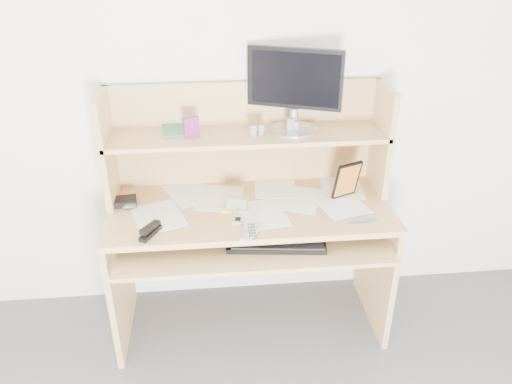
{
  "coord_description": "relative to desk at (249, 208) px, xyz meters",
  "views": [
    {
      "loc": [
        -0.18,
        -0.67,
        1.98
      ],
      "look_at": [
        0.02,
        1.43,
        0.86
      ],
      "focal_mm": 35.0,
      "sensor_mm": 36.0,
      "label": 1
    }
  ],
  "objects": [
    {
      "name": "chip_stack_d",
      "position": [
        0.21,
        0.07,
        0.42
      ],
      "size": [
        0.05,
        0.05,
        0.07
      ],
      "primitive_type": "cylinder",
      "rotation": [
        0.0,
        0.0,
        0.3
      ],
      "color": "white",
      "rests_on": "desk"
    },
    {
      "name": "wallet",
      "position": [
        -0.62,
        0.0,
        0.08
      ],
      "size": [
        0.12,
        0.1,
        0.03
      ],
      "primitive_type": "cube",
      "rotation": [
        0.0,
        0.0,
        0.12
      ],
      "color": "black",
      "rests_on": "paper_clutter"
    },
    {
      "name": "chip_stack_b",
      "position": [
        0.03,
        0.03,
        0.42
      ],
      "size": [
        0.05,
        0.05,
        0.06
      ],
      "primitive_type": "cylinder",
      "rotation": [
        0.0,
        0.0,
        -0.33
      ],
      "color": "white",
      "rests_on": "desk"
    },
    {
      "name": "chip_stack_c",
      "position": [
        0.24,
        0.07,
        0.41
      ],
      "size": [
        0.06,
        0.06,
        0.06
      ],
      "primitive_type": "cylinder",
      "rotation": [
        0.0,
        0.0,
        -0.35
      ],
      "color": "black",
      "rests_on": "desk"
    },
    {
      "name": "stapler",
      "position": [
        -0.47,
        -0.3,
        0.08
      ],
      "size": [
        0.1,
        0.14,
        0.04
      ],
      "primitive_type": "cube",
      "rotation": [
        0.0,
        0.0,
        -0.5
      ],
      "color": "black",
      "rests_on": "paper_clutter"
    },
    {
      "name": "tv_remote",
      "position": [
        -0.02,
        -0.34,
        0.07
      ],
      "size": [
        0.12,
        0.16,
        0.02
      ],
      "primitive_type": "cube",
      "rotation": [
        0.0,
        0.0,
        -0.5
      ],
      "color": "#A3A39E",
      "rests_on": "paper_clutter"
    },
    {
      "name": "blue_pen",
      "position": [
        0.51,
        -0.28,
        0.07
      ],
      "size": [
        0.15,
        0.03,
        0.01
      ],
      "primitive_type": "cylinder",
      "rotation": [
        1.57,
        0.0,
        1.7
      ],
      "color": "blue",
      "rests_on": "paper_clutter"
    },
    {
      "name": "desk",
      "position": [
        0.0,
        0.0,
        0.0
      ],
      "size": [
        1.4,
        0.7,
        1.3
      ],
      "color": "tan",
      "rests_on": "floor"
    },
    {
      "name": "back_wall",
      "position": [
        0.0,
        0.24,
        0.56
      ],
      "size": [
        3.6,
        0.04,
        2.5
      ],
      "primitive_type": "cube",
      "color": "white",
      "rests_on": "floor"
    },
    {
      "name": "shelf_book",
      "position": [
        -0.35,
        0.12,
        0.4
      ],
      "size": [
        0.14,
        0.18,
        0.02
      ],
      "primitive_type": "cube",
      "rotation": [
        0.0,
        0.0,
        0.09
      ],
      "color": "#2D7041",
      "rests_on": "desk"
    },
    {
      "name": "game_case",
      "position": [
        0.49,
        -0.04,
        0.16
      ],
      "size": [
        0.14,
        0.07,
        0.2
      ],
      "primitive_type": "cube",
      "rotation": [
        0.0,
        0.0,
        0.4
      ],
      "color": "black",
      "rests_on": "paper_clutter"
    },
    {
      "name": "monitor",
      "position": [
        0.23,
        0.1,
        0.6
      ],
      "size": [
        0.44,
        0.24,
        0.4
      ],
      "rotation": [
        0.0,
        0.0,
        -0.38
      ],
      "color": "#B3B3B8",
      "rests_on": "desk"
    },
    {
      "name": "sticky_note_pad",
      "position": [
        -0.11,
        -0.1,
        0.06
      ],
      "size": [
        0.07,
        0.07,
        0.01
      ],
      "primitive_type": "cube",
      "rotation": [
        0.0,
        0.0,
        -0.03
      ],
      "color": "yellow",
      "rests_on": "desk"
    },
    {
      "name": "card_box",
      "position": [
        -0.27,
        0.05,
        0.44
      ],
      "size": [
        0.08,
        0.04,
        0.1
      ],
      "primitive_type": "cube",
      "rotation": [
        0.0,
        0.0,
        0.27
      ],
      "color": "#A32215",
      "rests_on": "desk"
    },
    {
      "name": "keyboard",
      "position": [
        0.1,
        -0.28,
        -0.03
      ],
      "size": [
        0.48,
        0.22,
        0.03
      ],
      "rotation": [
        0.0,
        0.0,
        -0.12
      ],
      "color": "black",
      "rests_on": "desk"
    },
    {
      "name": "digital_camera",
      "position": [
        -0.07,
        -0.1,
        0.09
      ],
      "size": [
        0.1,
        0.06,
        0.06
      ],
      "primitive_type": "cube",
      "rotation": [
        0.0,
        0.0,
        -0.29
      ],
      "color": "#B7B7BA",
      "rests_on": "paper_clutter"
    },
    {
      "name": "flip_phone",
      "position": [
        -0.07,
        -0.22,
        0.07
      ],
      "size": [
        0.06,
        0.09,
        0.02
      ],
      "primitive_type": "cube",
      "rotation": [
        0.0,
        0.0,
        -0.22
      ],
      "color": "silver",
      "rests_on": "paper_clutter"
    },
    {
      "name": "paper_clutter",
      "position": [
        0.0,
        -0.08,
        0.06
      ],
      "size": [
        1.32,
        0.54,
        0.01
      ],
      "primitive_type": "cube",
      "color": "white",
      "rests_on": "desk"
    },
    {
      "name": "chip_stack_a",
      "position": [
        0.07,
        0.05,
        0.41
      ],
      "size": [
        0.04,
        0.04,
        0.05
      ],
      "primitive_type": "cylinder",
      "rotation": [
        0.0,
        0.0,
        -0.03
      ],
      "color": "black",
      "rests_on": "desk"
    }
  ]
}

